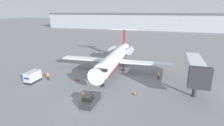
# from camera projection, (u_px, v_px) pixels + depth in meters

# --- Properties ---
(ground_plane) EXTENTS (600.00, 600.00, 0.00)m
(ground_plane) POSITION_uv_depth(u_px,v_px,m) (86.00, 106.00, 27.28)
(ground_plane) COLOR slate
(terminal_building) EXTENTS (180.00, 16.80, 12.74)m
(terminal_building) POSITION_uv_depth(u_px,v_px,m) (155.00, 22.00, 134.78)
(terminal_building) COLOR #9EA3AD
(terminal_building) RESTS_ON ground
(airplane_main) EXTENTS (27.01, 25.69, 9.17)m
(airplane_main) POSITION_uv_depth(u_px,v_px,m) (115.00, 58.00, 42.24)
(airplane_main) COLOR white
(airplane_main) RESTS_ON ground
(pushback_tug) EXTENTS (1.84, 4.34, 1.85)m
(pushback_tug) POSITION_uv_depth(u_px,v_px,m) (91.00, 100.00, 27.70)
(pushback_tug) COLOR #2D2D33
(pushback_tug) RESTS_ON ground
(luggage_cart) EXTENTS (1.74, 3.41, 2.29)m
(luggage_cart) POSITION_uv_depth(u_px,v_px,m) (33.00, 77.00, 36.17)
(luggage_cart) COLOR #232326
(luggage_cart) RESTS_ON ground
(worker_near_tug) EXTENTS (0.40, 0.24, 1.63)m
(worker_near_tug) POSITION_uv_depth(u_px,v_px,m) (83.00, 97.00, 28.21)
(worker_near_tug) COLOR #232838
(worker_near_tug) RESTS_ON ground
(worker_by_wing) EXTENTS (0.40, 0.24, 1.64)m
(worker_by_wing) POSITION_uv_depth(u_px,v_px,m) (158.00, 75.00, 37.90)
(worker_by_wing) COLOR #232838
(worker_by_wing) RESTS_ON ground
(worker_on_apron) EXTENTS (0.40, 0.24, 1.69)m
(worker_on_apron) POSITION_uv_depth(u_px,v_px,m) (48.00, 76.00, 37.19)
(worker_on_apron) COLOR #232838
(worker_on_apron) RESTS_ON ground
(traffic_cone_left) EXTENTS (0.72, 0.72, 0.82)m
(traffic_cone_left) POSITION_uv_depth(u_px,v_px,m) (77.00, 79.00, 37.10)
(traffic_cone_left) COLOR black
(traffic_cone_left) RESTS_ON ground
(traffic_cone_right) EXTENTS (0.52, 0.52, 0.81)m
(traffic_cone_right) POSITION_uv_depth(u_px,v_px,m) (135.00, 93.00, 30.85)
(traffic_cone_right) COLOR black
(traffic_cone_right) RESTS_ON ground
(jet_bridge) EXTENTS (3.20, 12.30, 6.19)m
(jet_bridge) POSITION_uv_depth(u_px,v_px,m) (195.00, 68.00, 31.13)
(jet_bridge) COLOR #2D2D33
(jet_bridge) RESTS_ON ground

